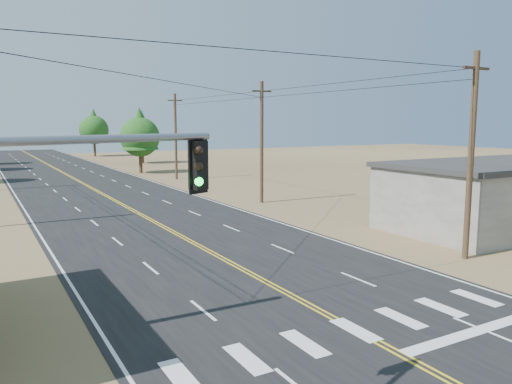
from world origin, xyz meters
TOP-DOWN VIEW (x-y plane):
  - road at (0.00, 30.00)m, footprint 15.00×200.00m
  - building_right at (19.00, 16.00)m, footprint 15.00×8.00m
  - utility_pole_right_near at (10.50, 12.00)m, footprint 1.80×0.30m
  - utility_pole_right_mid at (10.50, 32.00)m, footprint 1.80×0.30m
  - utility_pole_right_far at (10.50, 52.00)m, footprint 1.80×0.30m
  - signal_mast_left at (-9.59, 4.49)m, footprint 4.99×1.91m
  - tree_right_near at (9.00, 61.32)m, footprint 5.20×5.20m
  - tree_right_mid at (14.00, 76.99)m, footprint 5.25×5.25m
  - tree_right_far at (10.88, 98.58)m, footprint 5.67×5.67m

SIDE VIEW (x-z plane):
  - road at x=0.00m, z-range 0.00..0.02m
  - building_right at x=19.00m, z-range 0.00..4.00m
  - signal_mast_left at x=-9.59m, z-range 1.14..7.71m
  - utility_pole_right_near at x=10.50m, z-range 0.12..10.12m
  - utility_pole_right_mid at x=10.50m, z-range 0.12..10.12m
  - utility_pole_right_far at x=10.50m, z-range 0.12..10.12m
  - tree_right_near at x=9.00m, z-range 0.97..9.63m
  - tree_right_mid at x=14.00m, z-range 0.97..9.72m
  - tree_right_far at x=10.88m, z-range 1.06..10.51m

